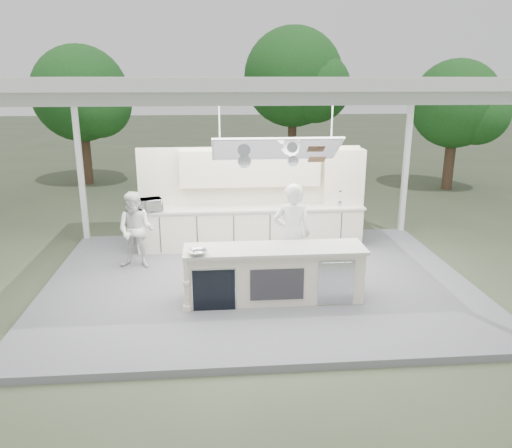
{
  "coord_description": "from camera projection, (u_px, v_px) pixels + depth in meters",
  "views": [
    {
      "loc": [
        -0.8,
        -8.88,
        3.87
      ],
      "look_at": [
        -0.01,
        0.4,
        1.11
      ],
      "focal_mm": 35.0,
      "sensor_mm": 36.0,
      "label": 1
    }
  ],
  "objects": [
    {
      "name": "ground",
      "position": [
        258.0,
        285.0,
        9.64
      ],
      "size": [
        90.0,
        90.0,
        0.0
      ],
      "primitive_type": "plane",
      "color": "#464D35",
      "rests_on": "ground"
    },
    {
      "name": "bowl_large",
      "position": [
        198.0,
        252.0,
        8.14
      ],
      "size": [
        0.39,
        0.39,
        0.08
      ],
      "primitive_type": "imported",
      "rotation": [
        0.0,
        0.0,
        0.3
      ],
      "color": "silver",
      "rests_on": "demo_island"
    },
    {
      "name": "head_chef",
      "position": [
        292.0,
        235.0,
        9.13
      ],
      "size": [
        0.73,
        0.51,
        1.93
      ],
      "primitive_type": "imported",
      "rotation": [
        0.0,
        0.0,
        3.07
      ],
      "color": "white",
      "rests_on": "stage_deck"
    },
    {
      "name": "demo_island",
      "position": [
        273.0,
        274.0,
        8.62
      ],
      "size": [
        3.1,
        0.79,
        0.95
      ],
      "color": "silver",
      "rests_on": "stage_deck"
    },
    {
      "name": "tent",
      "position": [
        259.0,
        86.0,
        8.58
      ],
      "size": [
        8.2,
        6.2,
        3.86
      ],
      "color": "white",
      "rests_on": "ground"
    },
    {
      "name": "bowl_small",
      "position": [
        199.0,
        253.0,
        8.14
      ],
      "size": [
        0.25,
        0.25,
        0.07
      ],
      "primitive_type": "imported",
      "rotation": [
        0.0,
        0.0,
        -0.17
      ],
      "color": "silver",
      "rests_on": "demo_island"
    },
    {
      "name": "tree_cluster",
      "position": [
        230.0,
        93.0,
        18.03
      ],
      "size": [
        19.55,
        9.4,
        5.85
      ],
      "color": "#463123",
      "rests_on": "ground"
    },
    {
      "name": "back_counter",
      "position": [
        251.0,
        227.0,
        11.29
      ],
      "size": [
        5.08,
        0.72,
        0.95
      ],
      "color": "silver",
      "rests_on": "stage_deck"
    },
    {
      "name": "back_wall_unit",
      "position": [
        270.0,
        182.0,
        11.25
      ],
      "size": [
        5.05,
        0.48,
        2.25
      ],
      "color": "silver",
      "rests_on": "stage_deck"
    },
    {
      "name": "sous_chef",
      "position": [
        136.0,
        230.0,
        10.01
      ],
      "size": [
        0.86,
        0.73,
        1.57
      ],
      "primitive_type": "imported",
      "rotation": [
        0.0,
        0.0,
        -0.19
      ],
      "color": "white",
      "rests_on": "stage_deck"
    },
    {
      "name": "stage_deck",
      "position": [
        258.0,
        282.0,
        9.63
      ],
      "size": [
        8.0,
        6.0,
        0.12
      ],
      "primitive_type": "cube",
      "color": "slate",
      "rests_on": "ground"
    },
    {
      "name": "toaster_oven",
      "position": [
        150.0,
        205.0,
        10.74
      ],
      "size": [
        0.59,
        0.49,
        0.28
      ],
      "primitive_type": "imported",
      "rotation": [
        0.0,
        0.0,
        0.33
      ],
      "color": "silver",
      "rests_on": "back_counter"
    }
  ]
}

